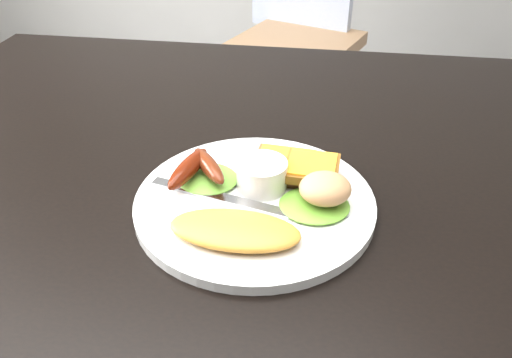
% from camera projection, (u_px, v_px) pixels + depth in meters
% --- Properties ---
extents(dining_table, '(1.20, 0.80, 0.04)m').
position_uv_depth(dining_table, '(258.00, 157.00, 0.72)').
color(dining_table, black).
rests_on(dining_table, ground).
extents(dining_chair, '(0.55, 0.55, 0.05)m').
position_uv_depth(dining_chair, '(296.00, 45.00, 1.91)').
color(dining_chair, tan).
rests_on(dining_chair, ground).
extents(person, '(0.62, 0.46, 1.57)m').
position_uv_depth(person, '(370.00, 13.00, 1.11)').
color(person, navy).
rests_on(person, ground).
extents(plate, '(0.28, 0.28, 0.01)m').
position_uv_depth(plate, '(255.00, 202.00, 0.59)').
color(plate, white).
rests_on(plate, dining_table).
extents(lettuce_left, '(0.09, 0.09, 0.01)m').
position_uv_depth(lettuce_left, '(207.00, 178.00, 0.61)').
color(lettuce_left, olive).
rests_on(lettuce_left, plate).
extents(lettuce_right, '(0.09, 0.08, 0.01)m').
position_uv_depth(lettuce_right, '(314.00, 205.00, 0.57)').
color(lettuce_right, '#418F18').
rests_on(lettuce_right, plate).
extents(omelette, '(0.14, 0.07, 0.02)m').
position_uv_depth(omelette, '(235.00, 230.00, 0.52)').
color(omelette, yellow).
rests_on(omelette, plate).
extents(sausage_a, '(0.04, 0.09, 0.02)m').
position_uv_depth(sausage_a, '(188.00, 168.00, 0.60)').
color(sausage_a, '#5A0701').
rests_on(sausage_a, lettuce_left).
extents(sausage_b, '(0.06, 0.08, 0.02)m').
position_uv_depth(sausage_b, '(209.00, 166.00, 0.60)').
color(sausage_b, maroon).
rests_on(sausage_b, lettuce_left).
extents(ramekin, '(0.07, 0.07, 0.04)m').
position_uv_depth(ramekin, '(262.00, 175.00, 0.59)').
color(ramekin, white).
rests_on(ramekin, plate).
extents(toast_a, '(0.08, 0.08, 0.01)m').
position_uv_depth(toast_a, '(283.00, 166.00, 0.63)').
color(toast_a, brown).
rests_on(toast_a, plate).
extents(toast_b, '(0.07, 0.07, 0.01)m').
position_uv_depth(toast_b, '(312.00, 168.00, 0.60)').
color(toast_b, '#996720').
rests_on(toast_b, toast_a).
extents(potato_salad, '(0.07, 0.07, 0.03)m').
position_uv_depth(potato_salad, '(325.00, 188.00, 0.56)').
color(potato_salad, '#CBB98A').
rests_on(potato_salad, lettuce_right).
extents(fork, '(0.17, 0.06, 0.00)m').
position_uv_depth(fork, '(219.00, 197.00, 0.58)').
color(fork, '#ADAFB7').
rests_on(fork, plate).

